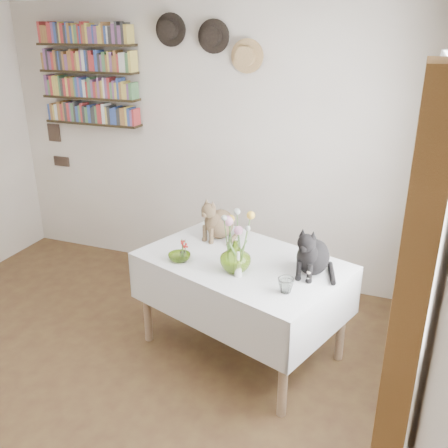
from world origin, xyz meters
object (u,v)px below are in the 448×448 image
at_px(black_cat, 314,248).
at_px(flower_vase, 235,256).
at_px(dining_table, 242,283).
at_px(tabby_cat, 220,216).
at_px(bookshelf_unit, 89,76).

relative_size(black_cat, flower_vase, 1.64).
distance_m(dining_table, tabby_cat, 0.57).
distance_m(tabby_cat, bookshelf_unit, 2.02).
height_order(tabby_cat, black_cat, black_cat).
bearing_deg(tabby_cat, black_cat, -0.35).
relative_size(dining_table, flower_vase, 7.48).
height_order(dining_table, tabby_cat, tabby_cat).
height_order(black_cat, flower_vase, black_cat).
height_order(tabby_cat, bookshelf_unit, bookshelf_unit).
xyz_separation_m(dining_table, flower_vase, (0.01, -0.17, 0.29)).
height_order(flower_vase, bookshelf_unit, bookshelf_unit).
xyz_separation_m(tabby_cat, bookshelf_unit, (-1.62, 0.76, 0.92)).
height_order(dining_table, flower_vase, flower_vase).
bearing_deg(bookshelf_unit, dining_table, -29.59).
distance_m(dining_table, bookshelf_unit, 2.55).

